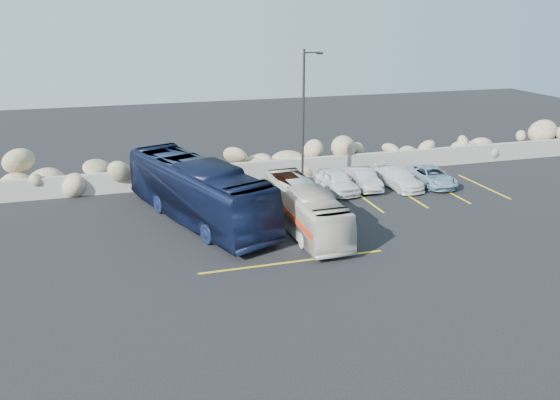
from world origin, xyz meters
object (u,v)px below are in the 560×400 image
object	(u,v)px
car_b	(363,178)
lamppost	(304,117)
tour_coach	(198,191)
car_d	(431,176)
car_c	(399,178)
vintage_bus	(304,208)
car_a	(337,181)

from	to	relation	value
car_b	lamppost	bearing A→B (deg)	171.65
tour_coach	car_d	world-z (taller)	tour_coach
car_b	car_c	xyz separation A→B (m)	(2.10, -0.46, -0.02)
car_b	car_c	distance (m)	2.15
lamppost	vintage_bus	xyz separation A→B (m)	(-1.98, -5.98, -3.20)
vintage_bus	tour_coach	distance (m)	5.37
car_a	car_c	world-z (taller)	car_a
car_d	tour_coach	bearing A→B (deg)	-172.25
tour_coach	car_a	world-z (taller)	tour_coach
vintage_bus	car_b	world-z (taller)	vintage_bus
lamppost	car_c	distance (m)	6.83
lamppost	car_a	bearing A→B (deg)	-27.59
car_c	vintage_bus	bearing A→B (deg)	-151.14
lamppost	car_d	distance (m)	8.66
tour_coach	lamppost	bearing A→B (deg)	5.99
tour_coach	car_a	bearing A→B (deg)	-4.51
car_c	car_a	bearing A→B (deg)	172.47
tour_coach	car_b	bearing A→B (deg)	-6.21
lamppost	car_c	world-z (taller)	lamppost
car_b	car_d	world-z (taller)	car_b
tour_coach	car_b	distance (m)	10.48
car_b	tour_coach	bearing A→B (deg)	-162.45
vintage_bus	tour_coach	bearing A→B (deg)	148.60
vintage_bus	car_a	world-z (taller)	vintage_bus
car_a	car_d	bearing A→B (deg)	-8.82
tour_coach	car_c	xyz separation A→B (m)	(12.21, 2.11, -0.96)
car_c	lamppost	bearing A→B (deg)	164.63
tour_coach	car_a	distance (m)	8.73
lamppost	tour_coach	world-z (taller)	lamppost
vintage_bus	tour_coach	size ratio (longest dim) A/B	0.72
lamppost	car_c	xyz separation A→B (m)	(5.60, -1.18, -3.73)
vintage_bus	car_c	xyz separation A→B (m)	(7.58, 4.79, -0.53)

